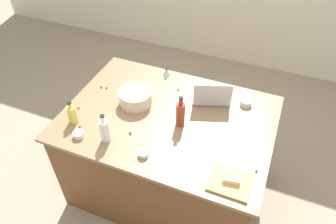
{
  "coord_description": "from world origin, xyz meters",
  "views": [
    {
      "loc": [
        0.67,
        -1.65,
        2.6
      ],
      "look_at": [
        0.0,
        0.0,
        0.95
      ],
      "focal_mm": 33.73,
      "sensor_mm": 36.0,
      "label": 1
    }
  ],
  "objects_px": {
    "cutting_board": "(230,182)",
    "ramekin_wide": "(143,154)",
    "mixing_bowl_large": "(136,97)",
    "kitchen_timer": "(167,72)",
    "ramekin_medium": "(79,135)",
    "ramekin_small": "(246,103)",
    "laptop": "(211,96)",
    "bottle_vinegar": "(105,130)",
    "bottle_soy": "(180,114)",
    "butter_stick_left": "(232,180)",
    "bottle_oil": "(72,114)"
  },
  "relations": [
    {
      "from": "ramekin_small",
      "to": "ramekin_wide",
      "type": "height_order",
      "value": "ramekin_small"
    },
    {
      "from": "bottle_soy",
      "to": "cutting_board",
      "type": "bearing_deg",
      "value": -38.39
    },
    {
      "from": "laptop",
      "to": "butter_stick_left",
      "type": "bearing_deg",
      "value": -64.55
    },
    {
      "from": "bottle_soy",
      "to": "kitchen_timer",
      "type": "distance_m",
      "value": 0.64
    },
    {
      "from": "cutting_board",
      "to": "laptop",
      "type": "bearing_deg",
      "value": 115.01
    },
    {
      "from": "ramekin_small",
      "to": "ramekin_medium",
      "type": "xyz_separation_m",
      "value": [
        -1.06,
        -0.81,
        -0.0
      ]
    },
    {
      "from": "mixing_bowl_large",
      "to": "bottle_vinegar",
      "type": "bearing_deg",
      "value": -92.15
    },
    {
      "from": "mixing_bowl_large",
      "to": "bottle_vinegar",
      "type": "distance_m",
      "value": 0.45
    },
    {
      "from": "bottle_oil",
      "to": "bottle_soy",
      "type": "distance_m",
      "value": 0.81
    },
    {
      "from": "bottle_vinegar",
      "to": "bottle_soy",
      "type": "bearing_deg",
      "value": 38.64
    },
    {
      "from": "mixing_bowl_large",
      "to": "bottle_soy",
      "type": "height_order",
      "value": "bottle_soy"
    },
    {
      "from": "mixing_bowl_large",
      "to": "ramekin_medium",
      "type": "bearing_deg",
      "value": -113.9
    },
    {
      "from": "mixing_bowl_large",
      "to": "kitchen_timer",
      "type": "height_order",
      "value": "mixing_bowl_large"
    },
    {
      "from": "ramekin_wide",
      "to": "mixing_bowl_large",
      "type": "bearing_deg",
      "value": 121.51
    },
    {
      "from": "mixing_bowl_large",
      "to": "ramekin_wide",
      "type": "relative_size",
      "value": 3.82
    },
    {
      "from": "cutting_board",
      "to": "kitchen_timer",
      "type": "distance_m",
      "value": 1.23
    },
    {
      "from": "bottle_vinegar",
      "to": "butter_stick_left",
      "type": "distance_m",
      "value": 0.93
    },
    {
      "from": "bottle_soy",
      "to": "cutting_board",
      "type": "relative_size",
      "value": 1.01
    },
    {
      "from": "bottle_oil",
      "to": "bottle_soy",
      "type": "relative_size",
      "value": 0.74
    },
    {
      "from": "mixing_bowl_large",
      "to": "cutting_board",
      "type": "relative_size",
      "value": 1.04
    },
    {
      "from": "bottle_soy",
      "to": "ramekin_small",
      "type": "bearing_deg",
      "value": 44.6
    },
    {
      "from": "bottle_soy",
      "to": "ramekin_medium",
      "type": "distance_m",
      "value": 0.76
    },
    {
      "from": "laptop",
      "to": "bottle_oil",
      "type": "distance_m",
      "value": 1.1
    },
    {
      "from": "bottle_vinegar",
      "to": "bottle_soy",
      "type": "height_order",
      "value": "bottle_soy"
    },
    {
      "from": "cutting_board",
      "to": "ramekin_wide",
      "type": "xyz_separation_m",
      "value": [
        -0.61,
        -0.0,
        0.01
      ]
    },
    {
      "from": "laptop",
      "to": "ramekin_medium",
      "type": "xyz_separation_m",
      "value": [
        -0.78,
        -0.75,
        -0.03
      ]
    },
    {
      "from": "laptop",
      "to": "ramekin_wide",
      "type": "height_order",
      "value": "laptop"
    },
    {
      "from": "cutting_board",
      "to": "kitchen_timer",
      "type": "xyz_separation_m",
      "value": [
        -0.82,
        0.92,
        0.03
      ]
    },
    {
      "from": "bottle_vinegar",
      "to": "cutting_board",
      "type": "xyz_separation_m",
      "value": [
        0.92,
        -0.03,
        -0.09
      ]
    },
    {
      "from": "bottle_oil",
      "to": "ramekin_wide",
      "type": "xyz_separation_m",
      "value": [
        0.64,
        -0.1,
        -0.06
      ]
    },
    {
      "from": "laptop",
      "to": "bottle_oil",
      "type": "xyz_separation_m",
      "value": [
        -0.9,
        -0.63,
        0.03
      ]
    },
    {
      "from": "ramekin_medium",
      "to": "ramekin_small",
      "type": "bearing_deg",
      "value": 37.44
    },
    {
      "from": "laptop",
      "to": "bottle_soy",
      "type": "height_order",
      "value": "bottle_soy"
    },
    {
      "from": "mixing_bowl_large",
      "to": "butter_stick_left",
      "type": "height_order",
      "value": "mixing_bowl_large"
    },
    {
      "from": "bottle_oil",
      "to": "butter_stick_left",
      "type": "height_order",
      "value": "bottle_oil"
    },
    {
      "from": "butter_stick_left",
      "to": "kitchen_timer",
      "type": "xyz_separation_m",
      "value": [
        -0.82,
        0.92,
        -0.0
      ]
    },
    {
      "from": "bottle_vinegar",
      "to": "kitchen_timer",
      "type": "height_order",
      "value": "bottle_vinegar"
    },
    {
      "from": "mixing_bowl_large",
      "to": "butter_stick_left",
      "type": "relative_size",
      "value": 2.5
    },
    {
      "from": "butter_stick_left",
      "to": "ramekin_small",
      "type": "xyz_separation_m",
      "value": [
        -0.07,
        0.79,
        -0.01
      ]
    },
    {
      "from": "cutting_board",
      "to": "mixing_bowl_large",
      "type": "bearing_deg",
      "value": 152.08
    },
    {
      "from": "laptop",
      "to": "bottle_vinegar",
      "type": "bearing_deg",
      "value": -129.26
    },
    {
      "from": "laptop",
      "to": "butter_stick_left",
      "type": "distance_m",
      "value": 0.81
    },
    {
      "from": "laptop",
      "to": "ramekin_small",
      "type": "xyz_separation_m",
      "value": [
        0.28,
        0.06,
        -0.02
      ]
    },
    {
      "from": "laptop",
      "to": "kitchen_timer",
      "type": "distance_m",
      "value": 0.51
    },
    {
      "from": "laptop",
      "to": "ramekin_medium",
      "type": "relative_size",
      "value": 4.54
    },
    {
      "from": "ramekin_medium",
      "to": "bottle_soy",
      "type": "bearing_deg",
      "value": 31.89
    },
    {
      "from": "bottle_oil",
      "to": "laptop",
      "type": "bearing_deg",
      "value": 35.1
    },
    {
      "from": "bottle_soy",
      "to": "laptop",
      "type": "bearing_deg",
      "value": 68.73
    },
    {
      "from": "butter_stick_left",
      "to": "ramekin_wide",
      "type": "height_order",
      "value": "butter_stick_left"
    },
    {
      "from": "bottle_vinegar",
      "to": "ramekin_wide",
      "type": "distance_m",
      "value": 0.32
    }
  ]
}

